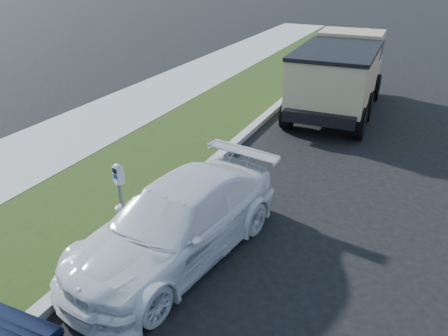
% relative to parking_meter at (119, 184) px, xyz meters
% --- Properties ---
extents(ground, '(120.00, 120.00, 0.00)m').
position_rel_parking_meter_xyz_m(ground, '(2.66, 0.65, -1.15)').
color(ground, black).
rests_on(ground, ground).
extents(streetside, '(6.12, 50.00, 0.15)m').
position_rel_parking_meter_xyz_m(streetside, '(-2.91, 2.65, -1.08)').
color(streetside, gray).
rests_on(streetside, ground).
extents(parking_meter, '(0.23, 0.18, 1.41)m').
position_rel_parking_meter_xyz_m(parking_meter, '(0.00, 0.00, 0.00)').
color(parking_meter, '#3F4247').
rests_on(parking_meter, ground).
extents(white_wagon, '(2.55, 4.77, 1.32)m').
position_rel_parking_meter_xyz_m(white_wagon, '(1.11, 0.06, -0.49)').
color(white_wagon, silver).
rests_on(white_wagon, ground).
extents(dump_truck, '(2.60, 6.07, 2.34)m').
position_rel_parking_meter_xyz_m(dump_truck, '(1.90, 9.28, 0.17)').
color(dump_truck, black).
rests_on(dump_truck, ground).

